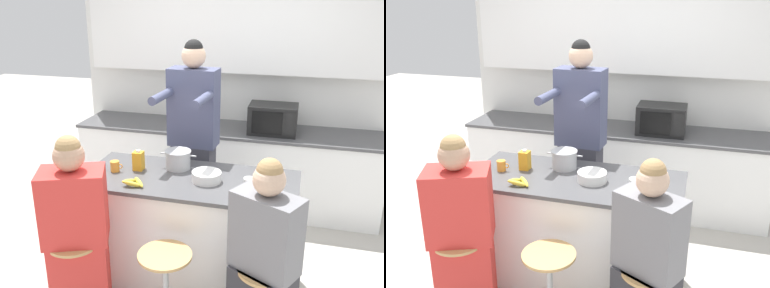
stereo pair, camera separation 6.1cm
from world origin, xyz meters
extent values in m
plane|color=#B2ADA3|center=(0.00, 0.00, 0.00)|extent=(16.00, 16.00, 0.00)
cube|color=silver|center=(0.00, 1.84, 1.35)|extent=(3.52, 0.06, 2.70)
cube|color=white|center=(0.00, 1.73, 1.83)|extent=(3.24, 0.16, 0.75)
cube|color=white|center=(0.00, 1.48, 0.43)|extent=(3.24, 0.63, 0.86)
cube|color=#4C4C4F|center=(0.00, 1.48, 0.87)|extent=(3.27, 0.66, 0.03)
cube|color=black|center=(0.00, 0.00, 0.03)|extent=(1.52, 0.62, 0.06)
cube|color=white|center=(0.00, 0.00, 0.48)|extent=(1.60, 0.70, 0.84)
cube|color=#4C4C4F|center=(0.00, 0.00, 0.91)|extent=(1.64, 0.74, 0.03)
cylinder|color=#B7BABC|center=(-0.66, -0.62, 0.32)|extent=(0.04, 0.04, 0.61)
cylinder|color=tan|center=(-0.66, -0.62, 0.63)|extent=(0.36, 0.36, 0.02)
cylinder|color=tan|center=(0.00, -0.61, 0.63)|extent=(0.36, 0.36, 0.02)
cylinder|color=tan|center=(0.66, -0.59, 0.63)|extent=(0.36, 0.36, 0.02)
cube|color=#383842|center=(-0.12, 0.57, 0.50)|extent=(0.37, 0.24, 0.99)
cube|color=#474C6B|center=(-0.12, 0.57, 1.33)|extent=(0.43, 0.25, 0.67)
cylinder|color=#474C6B|center=(-0.32, 0.29, 1.48)|extent=(0.09, 0.37, 0.07)
cylinder|color=#474C6B|center=(0.03, 0.27, 1.48)|extent=(0.09, 0.37, 0.07)
sphere|color=#DBB293|center=(-0.12, 0.57, 1.77)|extent=(0.22, 0.22, 0.20)
sphere|color=black|center=(-0.12, 0.57, 1.83)|extent=(0.17, 0.17, 0.16)
cube|color=red|center=(-0.64, -0.60, 0.32)|extent=(0.47, 0.40, 0.64)
cube|color=red|center=(-0.64, -0.60, 0.90)|extent=(0.51, 0.43, 0.52)
sphere|color=tan|center=(-0.64, -0.60, 1.26)|extent=(0.27, 0.27, 0.21)
sphere|color=#A37F51|center=(-0.64, -0.60, 1.32)|extent=(0.22, 0.22, 0.17)
cube|color=slate|center=(0.64, -0.60, 0.90)|extent=(0.47, 0.38, 0.51)
sphere|color=#DBB293|center=(0.64, -0.60, 1.25)|extent=(0.26, 0.26, 0.19)
sphere|color=#A37F51|center=(0.64, -0.60, 1.30)|extent=(0.21, 0.21, 0.16)
cylinder|color=#B7BABC|center=(-0.14, 0.17, 1.00)|extent=(0.20, 0.20, 0.14)
cylinder|color=#B7BABC|center=(-0.14, 0.17, 1.07)|extent=(0.21, 0.21, 0.01)
cylinder|color=#B7BABC|center=(-0.27, 0.17, 1.04)|extent=(0.05, 0.01, 0.01)
cylinder|color=#B7BABC|center=(-0.02, 0.17, 1.04)|extent=(0.05, 0.01, 0.01)
cylinder|color=white|center=(0.14, -0.02, 0.96)|extent=(0.22, 0.22, 0.07)
cylinder|color=white|center=(0.47, -0.10, 0.98)|extent=(0.09, 0.09, 0.10)
torus|color=white|center=(0.53, -0.10, 0.98)|extent=(0.04, 0.01, 0.04)
cylinder|color=orange|center=(-0.61, -0.03, 0.97)|extent=(0.07, 0.07, 0.08)
torus|color=orange|center=(-0.56, -0.03, 0.97)|extent=(0.04, 0.01, 0.04)
ellipsoid|color=yellow|center=(-0.36, -0.27, 0.96)|extent=(0.14, 0.06, 0.06)
ellipsoid|color=yellow|center=(-0.39, -0.23, 0.96)|extent=(0.11, 0.13, 0.06)
ellipsoid|color=yellow|center=(-0.32, -0.23, 0.96)|extent=(0.12, 0.12, 0.06)
cube|color=gold|center=(-0.44, 0.05, 1.00)|extent=(0.08, 0.08, 0.15)
cylinder|color=white|center=(-0.44, 0.05, 1.09)|extent=(0.03, 0.03, 0.02)
cube|color=black|center=(0.49, 1.44, 1.04)|extent=(0.49, 0.33, 0.30)
cube|color=black|center=(0.45, 1.27, 1.04)|extent=(0.30, 0.01, 0.23)
cube|color=black|center=(0.67, 1.27, 1.04)|extent=(0.09, 0.01, 0.24)
cylinder|color=#93563D|center=(-0.40, 1.48, 0.93)|extent=(0.14, 0.14, 0.09)
sphere|color=#478942|center=(-0.40, 1.48, 1.06)|extent=(0.19, 0.19, 0.19)
camera|label=1|loc=(0.81, -2.88, 2.25)|focal=40.00mm
camera|label=2|loc=(0.87, -2.87, 2.25)|focal=40.00mm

